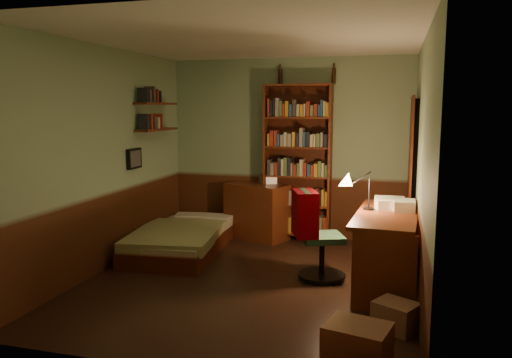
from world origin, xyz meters
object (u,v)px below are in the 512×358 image
(office_chair, at_px, (322,241))
(dresser, at_px, (257,211))
(bed, at_px, (182,231))
(desk_lamp, at_px, (369,186))
(cardboard_box_b, at_px, (396,316))
(bookshelf, at_px, (297,163))
(mini_stereo, at_px, (268,179))
(cardboard_box_a, at_px, (357,347))
(desk, at_px, (385,250))

(office_chair, bearing_deg, dresser, 106.70)
(bed, xyz_separation_m, desk_lamp, (2.44, -0.49, 0.78))
(desk_lamp, height_order, office_chair, desk_lamp)
(bed, height_order, cardboard_box_b, bed)
(bed, distance_m, bookshelf, 1.88)
(desk_lamp, height_order, cardboard_box_b, desk_lamp)
(mini_stereo, height_order, desk_lamp, desk_lamp)
(cardboard_box_a, bearing_deg, office_chair, 105.81)
(desk_lamp, bearing_deg, mini_stereo, 140.41)
(mini_stereo, bearing_deg, office_chair, -82.22)
(dresser, relative_size, bookshelf, 0.41)
(desk, bearing_deg, desk_lamp, 147.49)
(cardboard_box_a, bearing_deg, bookshelf, 108.01)
(bookshelf, relative_size, office_chair, 2.55)
(bookshelf, distance_m, cardboard_box_a, 3.75)
(desk, relative_size, cardboard_box_b, 4.36)
(mini_stereo, relative_size, cardboard_box_a, 0.53)
(mini_stereo, xyz_separation_m, desk, (1.72, -1.69, -0.46))
(desk, bearing_deg, dresser, 143.57)
(bookshelf, xyz_separation_m, cardboard_box_b, (1.39, -2.70, -0.99))
(cardboard_box_a, distance_m, cardboard_box_b, 0.80)
(dresser, height_order, bookshelf, bookshelf)
(office_chair, bearing_deg, bookshelf, 89.22)
(bed, height_order, desk, desk)
(desk, relative_size, desk_lamp, 2.92)
(bookshelf, height_order, office_chair, bookshelf)
(cardboard_box_a, bearing_deg, desk_lamp, 91.23)
(dresser, bearing_deg, bed, -107.49)
(desk, bearing_deg, office_chair, 178.29)
(bed, distance_m, desk_lamp, 2.60)
(dresser, relative_size, cardboard_box_b, 2.63)
(mini_stereo, bearing_deg, cardboard_box_a, -90.66)
(bed, bearing_deg, desk_lamp, -16.19)
(dresser, height_order, cardboard_box_a, dresser)
(bed, bearing_deg, office_chair, -21.08)
(office_chair, xyz_separation_m, cardboard_box_b, (0.80, -1.12, -0.32))
(cardboard_box_a, bearing_deg, bed, 135.42)
(dresser, xyz_separation_m, cardboard_box_b, (1.97, -2.61, -0.28))
(bed, height_order, office_chair, office_chair)
(bookshelf, xyz_separation_m, office_chair, (0.59, -1.58, -0.67))
(bed, height_order, bookshelf, bookshelf)
(desk_lamp, distance_m, cardboard_box_b, 1.55)
(desk_lamp, distance_m, office_chair, 0.79)
(desk_lamp, xyz_separation_m, cardboard_box_a, (0.04, -1.95, -0.89))
(mini_stereo, distance_m, desk_lamp, 2.18)
(office_chair, distance_m, cardboard_box_b, 1.41)
(dresser, distance_m, desk, 2.42)
(mini_stereo, bearing_deg, dresser, -161.65)
(bookshelf, bearing_deg, desk_lamp, -55.41)
(mini_stereo, height_order, office_chair, mini_stereo)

